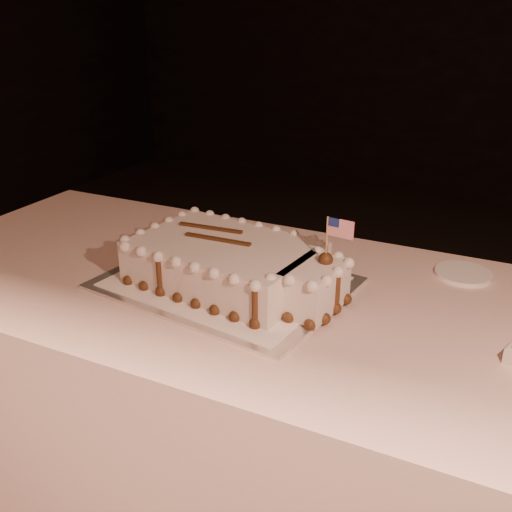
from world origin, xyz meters
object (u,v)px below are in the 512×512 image
at_px(banquet_table, 358,449).
at_px(side_plate, 463,274).
at_px(cake_board, 225,283).
at_px(sheet_cake, 235,265).

height_order(banquet_table, side_plate, side_plate).
relative_size(banquet_table, side_plate, 17.75).
distance_m(cake_board, sheet_cake, 0.06).
relative_size(banquet_table, sheet_cake, 4.52).
bearing_deg(banquet_table, side_plate, 60.86).
bearing_deg(side_plate, cake_board, -149.56).
height_order(cake_board, sheet_cake, sheet_cake).
bearing_deg(banquet_table, sheet_cake, -176.40).
bearing_deg(sheet_cake, banquet_table, 3.60).
relative_size(cake_board, sheet_cake, 1.02).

